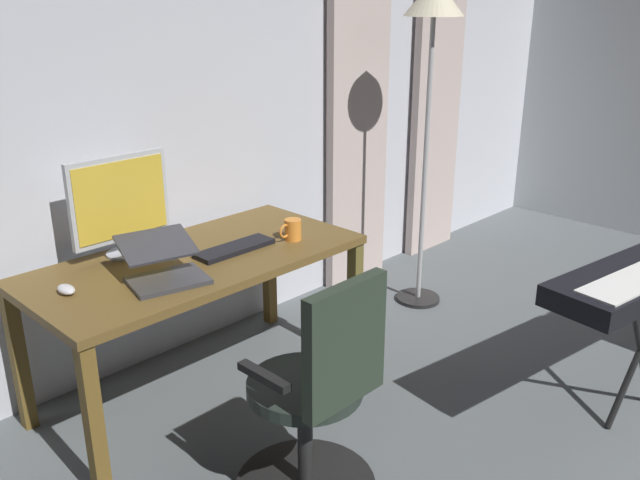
% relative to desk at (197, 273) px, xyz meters
% --- Properties ---
extents(back_room_partition, '(5.83, 0.10, 2.60)m').
position_rel_desk_xyz_m(back_room_partition, '(-1.04, -0.53, 0.66)').
color(back_room_partition, silver).
rests_on(back_room_partition, ground).
extents(curtain_left_panel, '(0.52, 0.06, 2.24)m').
position_rel_desk_xyz_m(curtain_left_panel, '(-2.48, -0.42, 0.48)').
color(curtain_left_panel, '#C3AFA7').
rests_on(curtain_left_panel, ground).
extents(curtain_right_panel, '(0.53, 0.06, 2.24)m').
position_rel_desk_xyz_m(curtain_right_panel, '(-1.61, -0.42, 0.48)').
color(curtain_right_panel, '#C3AFA7').
rests_on(curtain_right_panel, ground).
extents(desk, '(1.56, 0.76, 0.73)m').
position_rel_desk_xyz_m(desk, '(0.00, 0.00, 0.00)').
color(desk, brown).
rests_on(desk, ground).
extents(office_chair, '(0.56, 0.56, 0.97)m').
position_rel_desk_xyz_m(office_chair, '(0.16, 0.95, -0.20)').
color(office_chair, black).
rests_on(office_chair, ground).
extents(computer_monitor, '(0.49, 0.18, 0.47)m').
position_rel_desk_xyz_m(computer_monitor, '(0.21, -0.26, 0.34)').
color(computer_monitor, '#B7BCC1').
rests_on(computer_monitor, desk).
extents(computer_keyboard, '(0.41, 0.13, 0.02)m').
position_rel_desk_xyz_m(computer_keyboard, '(-0.17, 0.07, 0.09)').
color(computer_keyboard, black).
rests_on(computer_keyboard, desk).
extents(laptop, '(0.39, 0.41, 0.17)m').
position_rel_desk_xyz_m(laptop, '(0.25, 0.12, 0.14)').
color(laptop, '#333338').
rests_on(laptop, desk).
extents(computer_mouse, '(0.06, 0.10, 0.04)m').
position_rel_desk_xyz_m(computer_mouse, '(0.61, -0.04, 0.10)').
color(computer_mouse, silver).
rests_on(computer_mouse, desk).
extents(mug_coffee, '(0.13, 0.08, 0.11)m').
position_rel_desk_xyz_m(mug_coffee, '(-0.47, 0.15, 0.14)').
color(mug_coffee, orange).
rests_on(mug_coffee, desk).
extents(floor_lamp, '(0.34, 0.34, 1.97)m').
position_rel_desk_xyz_m(floor_lamp, '(-1.62, 0.12, 1.04)').
color(floor_lamp, black).
rests_on(floor_lamp, ground).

